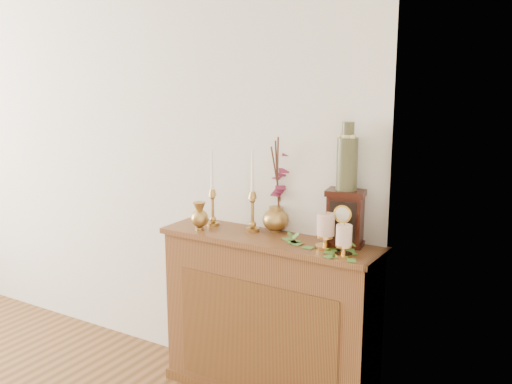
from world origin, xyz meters
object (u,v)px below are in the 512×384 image
Objects in this scene: bud_vase at (200,216)px; mantel_clock at (345,218)px; candlestick_center at (252,205)px; ceramic_vase at (347,160)px; ginger_jar at (280,188)px; candlestick_left at (212,201)px.

mantel_clock is at bearing 11.40° from bud_vase.
candlestick_center reaches higher than bud_vase.
ginger_jar is at bearing 171.12° from ceramic_vase.
ginger_jar is (0.38, 0.23, 0.16)m from bud_vase.
candlestick_left is 1.51× the size of mantel_clock.
bud_vase is 0.47m from ginger_jar.
ceramic_vase reaches higher than ginger_jar.
ceramic_vase is at bearing 3.40° from candlestick_center.
candlestick_left is 1.27× the size of ceramic_vase.
candlestick_center is 1.60× the size of mantel_clock.
candlestick_left is at bearing -176.51° from candlestick_center.
mantel_clock is at bearing -79.77° from ceramic_vase.
mantel_clock is (0.79, 0.04, -0.00)m from candlestick_left.
ceramic_vase reaches higher than bud_vase.
candlestick_left is 0.13m from bud_vase.
bud_vase is (-0.26, -0.13, -0.07)m from candlestick_center.
candlestick_left is 0.85m from ceramic_vase.
ginger_jar is 0.43m from mantel_clock.
candlestick_center is 0.30m from bud_vase.
ceramic_vase is (0.80, 0.16, 0.36)m from bud_vase.
ginger_jar is (0.12, 0.10, 0.09)m from candlestick_center.
ceramic_vase is (0.79, 0.05, 0.30)m from candlestick_left.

